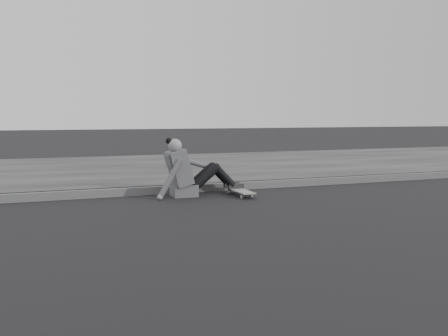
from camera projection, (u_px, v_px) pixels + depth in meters
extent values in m
cube|color=#515151|center=(337.00, 180.00, 8.80)|extent=(24.00, 0.16, 0.12)
cube|color=#343434|center=(264.00, 165.00, 11.61)|extent=(24.00, 6.00, 0.12)
cylinder|color=gray|center=(242.00, 197.00, 7.23)|extent=(0.03, 0.05, 0.05)
cylinder|color=gray|center=(251.00, 196.00, 7.28)|extent=(0.03, 0.05, 0.05)
cylinder|color=gray|center=(229.00, 192.00, 7.71)|extent=(0.03, 0.05, 0.05)
cylinder|color=gray|center=(238.00, 191.00, 7.77)|extent=(0.03, 0.05, 0.05)
cube|color=#303033|center=(247.00, 194.00, 7.25)|extent=(0.16, 0.04, 0.03)
cube|color=#303033|center=(233.00, 190.00, 7.74)|extent=(0.16, 0.04, 0.03)
cube|color=slate|center=(240.00, 190.00, 7.49)|extent=(0.20, 0.78, 0.02)
cube|color=#4E4E51|center=(184.00, 190.00, 7.44)|extent=(0.36, 0.34, 0.18)
cube|color=#4E4E51|center=(179.00, 168.00, 7.38)|extent=(0.37, 0.40, 0.57)
cube|color=#4E4E51|center=(171.00, 160.00, 7.32)|extent=(0.14, 0.30, 0.20)
cylinder|color=gray|center=(176.00, 152.00, 7.34)|extent=(0.09, 0.09, 0.08)
sphere|color=gray|center=(175.00, 146.00, 7.33)|extent=(0.20, 0.20, 0.20)
sphere|color=black|center=(169.00, 141.00, 7.31)|extent=(0.09, 0.09, 0.09)
cylinder|color=black|center=(206.00, 177.00, 7.45)|extent=(0.43, 0.13, 0.39)
cylinder|color=black|center=(202.00, 176.00, 7.62)|extent=(0.43, 0.13, 0.39)
cylinder|color=black|center=(224.00, 176.00, 7.56)|extent=(0.35, 0.11, 0.36)
cylinder|color=black|center=(220.00, 175.00, 7.72)|extent=(0.35, 0.11, 0.36)
sphere|color=black|center=(216.00, 168.00, 7.49)|extent=(0.13, 0.13, 0.13)
sphere|color=black|center=(212.00, 166.00, 7.66)|extent=(0.13, 0.13, 0.13)
cube|color=#272727|center=(236.00, 186.00, 7.64)|extent=(0.24, 0.08, 0.07)
cube|color=#272727|center=(231.00, 185.00, 7.80)|extent=(0.24, 0.08, 0.07)
cylinder|color=#4E4E51|center=(170.00, 179.00, 7.13)|extent=(0.38, 0.08, 0.58)
sphere|color=gray|center=(160.00, 197.00, 7.09)|extent=(0.08, 0.08, 0.08)
cylinder|color=#4E4E51|center=(191.00, 162.00, 7.61)|extent=(0.48, 0.08, 0.21)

